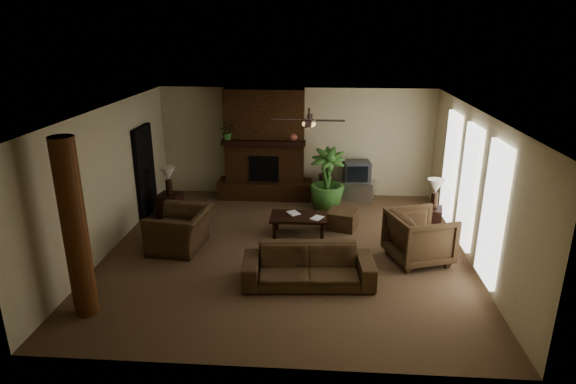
# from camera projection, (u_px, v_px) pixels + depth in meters

# --- Properties ---
(room_shell) EXTENTS (7.00, 7.00, 7.00)m
(room_shell) POSITION_uv_depth(u_px,v_px,m) (287.00, 184.00, 9.14)
(room_shell) COLOR brown
(room_shell) RESTS_ON ground
(fireplace) EXTENTS (2.40, 0.70, 2.80)m
(fireplace) POSITION_uv_depth(u_px,v_px,m) (265.00, 154.00, 12.32)
(fireplace) COLOR #472913
(fireplace) RESTS_ON ground
(windows) EXTENTS (0.08, 3.65, 2.35)m
(windows) POSITION_uv_depth(u_px,v_px,m) (468.00, 187.00, 9.12)
(windows) COLOR white
(windows) RESTS_ON ground
(log_column) EXTENTS (0.36, 0.36, 2.80)m
(log_column) POSITION_uv_depth(u_px,v_px,m) (75.00, 230.00, 7.08)
(log_column) COLOR #5E3317
(log_column) RESTS_ON ground
(doorway) EXTENTS (0.10, 1.00, 2.10)m
(doorway) POSITION_uv_depth(u_px,v_px,m) (145.00, 171.00, 11.19)
(doorway) COLOR black
(doorway) RESTS_ON ground
(ceiling_fan) EXTENTS (1.35, 1.35, 0.37)m
(ceiling_fan) POSITION_uv_depth(u_px,v_px,m) (309.00, 122.00, 9.03)
(ceiling_fan) COLOR #2F2015
(ceiling_fan) RESTS_ON ceiling
(sofa) EXTENTS (2.29, 0.82, 0.88)m
(sofa) POSITION_uv_depth(u_px,v_px,m) (308.00, 260.00, 8.24)
(sofa) COLOR #45321D
(sofa) RESTS_ON ground
(armchair_left) EXTENTS (0.91, 1.30, 1.07)m
(armchair_left) POSITION_uv_depth(u_px,v_px,m) (180.00, 223.00, 9.56)
(armchair_left) COLOR #45321D
(armchair_left) RESTS_ON ground
(armchair_right) EXTENTS (1.26, 1.30, 1.07)m
(armchair_right) POSITION_uv_depth(u_px,v_px,m) (420.00, 235.00, 9.02)
(armchair_right) COLOR #45321D
(armchair_right) RESTS_ON ground
(coffee_table) EXTENTS (1.20, 0.70, 0.43)m
(coffee_table) POSITION_uv_depth(u_px,v_px,m) (299.00, 218.00, 10.23)
(coffee_table) COLOR black
(coffee_table) RESTS_ON ground
(ottoman) EXTENTS (0.75, 0.75, 0.40)m
(ottoman) POSITION_uv_depth(u_px,v_px,m) (342.00, 219.00, 10.63)
(ottoman) COLOR #45321D
(ottoman) RESTS_ON ground
(tv_stand) EXTENTS (0.94, 0.67, 0.50)m
(tv_stand) POSITION_uv_depth(u_px,v_px,m) (357.00, 190.00, 12.38)
(tv_stand) COLOR #B1B1B3
(tv_stand) RESTS_ON ground
(tv) EXTENTS (0.70, 0.60, 0.52)m
(tv) POSITION_uv_depth(u_px,v_px,m) (357.00, 171.00, 12.19)
(tv) COLOR #353537
(tv) RESTS_ON tv_stand
(floor_vase) EXTENTS (0.34, 0.34, 0.77)m
(floor_vase) POSITION_uv_depth(u_px,v_px,m) (325.00, 184.00, 12.25)
(floor_vase) COLOR #31241B
(floor_vase) RESTS_ON ground
(floor_plant) EXTENTS (0.87, 1.52, 0.85)m
(floor_plant) POSITION_uv_depth(u_px,v_px,m) (327.00, 193.00, 11.66)
(floor_plant) COLOR #356227
(floor_plant) RESTS_ON ground
(side_table_left) EXTENTS (0.57, 0.57, 0.55)m
(side_table_left) POSITION_uv_depth(u_px,v_px,m) (170.00, 205.00, 11.24)
(side_table_left) COLOR black
(side_table_left) RESTS_ON ground
(lamp_left) EXTENTS (0.40, 0.40, 0.65)m
(lamp_left) POSITION_uv_depth(u_px,v_px,m) (168.00, 176.00, 11.01)
(lamp_left) COLOR #2F2015
(lamp_left) RESTS_ON side_table_left
(side_table_right) EXTENTS (0.60, 0.60, 0.55)m
(side_table_right) POSITION_uv_depth(u_px,v_px,m) (429.00, 220.00, 10.42)
(side_table_right) COLOR black
(side_table_right) RESTS_ON ground
(lamp_right) EXTENTS (0.44, 0.44, 0.65)m
(lamp_right) POSITION_uv_depth(u_px,v_px,m) (435.00, 188.00, 10.15)
(lamp_right) COLOR #2F2015
(lamp_right) RESTS_ON side_table_right
(mantel_plant) EXTENTS (0.40, 0.44, 0.33)m
(mantel_plant) POSITION_uv_depth(u_px,v_px,m) (228.00, 133.00, 11.97)
(mantel_plant) COLOR #356227
(mantel_plant) RESTS_ON fireplace
(mantel_vase) EXTENTS (0.23, 0.24, 0.22)m
(mantel_vase) POSITION_uv_depth(u_px,v_px,m) (293.00, 136.00, 11.92)
(mantel_vase) COLOR #994E3D
(mantel_vase) RESTS_ON fireplace
(book_a) EXTENTS (0.20, 0.13, 0.29)m
(book_a) POSITION_uv_depth(u_px,v_px,m) (289.00, 208.00, 10.23)
(book_a) COLOR #999999
(book_a) RESTS_ON coffee_table
(book_b) EXTENTS (0.20, 0.12, 0.29)m
(book_b) POSITION_uv_depth(u_px,v_px,m) (313.00, 211.00, 10.07)
(book_b) COLOR #999999
(book_b) RESTS_ON coffee_table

